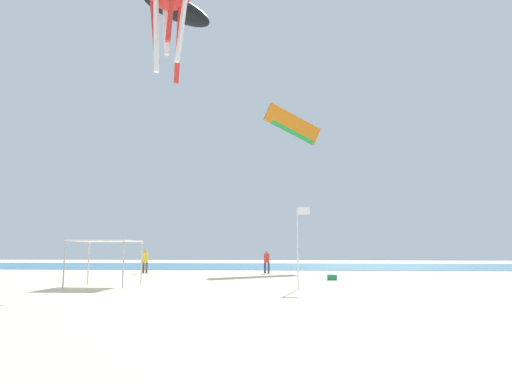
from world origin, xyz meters
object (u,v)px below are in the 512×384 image
object	(u,v)px
person_near_tent	(145,259)
banner_flag	(299,239)
cooler_box	(332,277)
person_leftmost	(267,260)
kite_inflatable_black	(178,9)
kite_parafoil_orange	(293,125)
canopy_tent	(106,243)

from	to	relation	value
person_near_tent	banner_flag	size ratio (longest dim) A/B	0.49
banner_flag	cooler_box	size ratio (longest dim) A/B	6.59
person_leftmost	kite_inflatable_black	world-z (taller)	kite_inflatable_black
person_near_tent	kite_inflatable_black	size ratio (longest dim) A/B	0.27
person_near_tent	kite_parafoil_orange	bearing A→B (deg)	-110.85
canopy_tent	person_near_tent	world-z (taller)	canopy_tent
canopy_tent	banner_flag	bearing A→B (deg)	-6.40
person_leftmost	cooler_box	size ratio (longest dim) A/B	3.10
banner_flag	cooler_box	xyz separation A→B (m)	(2.04, 6.35, -2.08)
kite_parafoil_orange	kite_inflatable_black	world-z (taller)	kite_inflatable_black
person_near_tent	kite_parafoil_orange	world-z (taller)	kite_parafoil_orange
kite_parafoil_orange	kite_inflatable_black	distance (m)	15.43
person_near_tent	person_leftmost	size ratio (longest dim) A/B	1.04
person_near_tent	cooler_box	xyz separation A→B (m)	(13.56, -6.52, -0.90)
person_leftmost	kite_inflatable_black	bearing A→B (deg)	10.48
banner_flag	kite_parafoil_orange	size ratio (longest dim) A/B	0.64
canopy_tent	person_leftmost	world-z (taller)	canopy_tent
banner_flag	kite_parafoil_orange	xyz separation A→B (m)	(-0.10, 23.49, 12.18)
person_near_tent	banner_flag	world-z (taller)	banner_flag
person_near_tent	banner_flag	bearing A→B (deg)	158.09
person_near_tent	cooler_box	bearing A→B (deg)	-179.43
canopy_tent	kite_inflatable_black	xyz separation A→B (m)	(-0.53, 14.48, 20.86)
canopy_tent	kite_parafoil_orange	distance (m)	27.30
person_leftmost	kite_inflatable_black	distance (m)	23.44
banner_flag	kite_inflatable_black	size ratio (longest dim) A/B	0.55
canopy_tent	kite_inflatable_black	world-z (taller)	kite_inflatable_black
person_near_tent	banner_flag	distance (m)	17.32
person_leftmost	kite_inflatable_black	xyz separation A→B (m)	(-7.96, 2.03, 21.95)
person_leftmost	kite_parafoil_orange	xyz separation A→B (m)	(2.14, 9.96, 13.40)
canopy_tent	cooler_box	xyz separation A→B (m)	(11.71, 5.26, -1.96)
banner_flag	kite_inflatable_black	xyz separation A→B (m)	(-10.20, 15.56, 20.73)
canopy_tent	banner_flag	world-z (taller)	banner_flag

